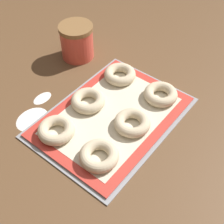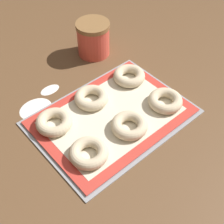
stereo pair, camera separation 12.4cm
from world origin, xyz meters
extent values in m
plane|color=brown|center=(0.00, 0.00, 0.00)|extent=(2.80, 2.80, 0.00)
cube|color=#93969B|center=(-0.02, 0.02, 0.00)|extent=(0.50, 0.37, 0.01)
cube|color=red|center=(-0.02, 0.02, 0.01)|extent=(0.48, 0.34, 0.00)
cube|color=beige|center=(-0.02, 0.02, 0.01)|extent=(0.42, 0.28, 0.00)
torus|color=beige|center=(-0.17, -0.06, 0.03)|extent=(0.12, 0.12, 0.03)
torus|color=beige|center=(-0.01, -0.06, 0.03)|extent=(0.12, 0.12, 0.03)
torus|color=beige|center=(0.15, -0.06, 0.03)|extent=(0.12, 0.12, 0.03)
torus|color=beige|center=(-0.18, 0.10, 0.03)|extent=(0.12, 0.12, 0.03)
torus|color=beige|center=(-0.02, 0.11, 0.03)|extent=(0.12, 0.12, 0.03)
torus|color=beige|center=(0.15, 0.11, 0.03)|extent=(0.12, 0.12, 0.03)
cylinder|color=#DB4C3D|center=(0.16, 0.33, 0.06)|extent=(0.13, 0.13, 0.12)
cylinder|color=olive|center=(0.16, 0.33, 0.13)|extent=(0.13, 0.13, 0.02)
ellipsoid|color=white|center=(-0.10, 0.26, 0.00)|extent=(0.07, 0.04, 0.00)
ellipsoid|color=white|center=(-0.18, 0.22, 0.00)|extent=(0.11, 0.09, 0.00)
camera|label=1|loc=(-0.55, -0.40, 0.77)|focal=50.00mm
camera|label=2|loc=(-0.46, -0.49, 0.77)|focal=50.00mm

